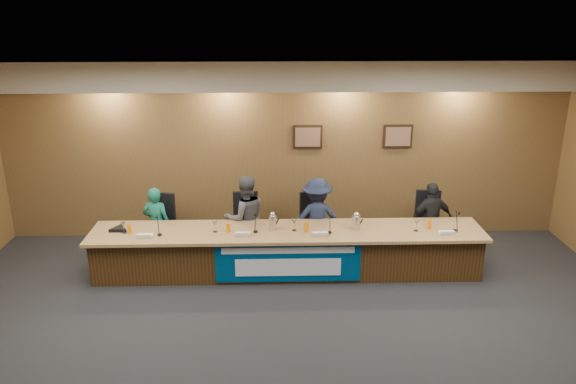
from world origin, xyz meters
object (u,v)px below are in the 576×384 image
office_chair_b (246,229)px  office_chair_c (316,228)px  carafe_right (356,223)px  dais_body (287,252)px  office_chair_a (159,230)px  panelist_b (245,218)px  banner (288,262)px  office_chair_d (429,227)px  panelist_c (317,219)px  carafe_mid (273,223)px  speakerphone (119,229)px  panelist_a (157,224)px  panelist_d (431,220)px

office_chair_b → office_chair_c: size_ratio=1.00×
office_chair_b → carafe_right: bearing=-24.3°
dais_body → carafe_right: bearing=-2.8°
dais_body → office_chair_a: size_ratio=12.50×
panelist_b → office_chair_b: 0.26m
dais_body → banner: (0.00, -0.41, 0.03)m
office_chair_c → office_chair_d: size_ratio=1.00×
dais_body → carafe_right: (1.07, -0.05, 0.51)m
panelist_c → panelist_b: bearing=-5.2°
carafe_right → panelist_b: bearing=160.7°
office_chair_d → panelist_c: bearing=-172.8°
carafe_mid → speakerphone: (-2.38, 0.05, -0.09)m
office_chair_a → office_chair_c: size_ratio=1.00×
office_chair_c → speakerphone: bearing=174.7°
panelist_c → carafe_right: (0.56, -0.61, 0.16)m
panelist_b → office_chair_d: (3.10, 0.10, -0.24)m
carafe_mid → office_chair_c: bearing=43.7°
panelist_a → carafe_right: 3.28m
panelist_b → panelist_d: bearing=163.6°
panelist_c → carafe_right: panelist_c is taller
office_chair_c → office_chair_d: bearing=-17.1°
panelist_b → office_chair_d: size_ratio=3.02×
dais_body → office_chair_b: bearing=135.9°
panelist_c → office_chair_b: (-1.18, 0.10, -0.22)m
banner → carafe_right: bearing=18.8°
office_chair_d → speakerphone: 5.08m
panelist_c → office_chair_d: size_ratio=2.91×
office_chair_a → office_chair_b: (1.47, 0.00, 0.00)m
panelist_a → speakerphone: 0.73m
carafe_right → panelist_a: bearing=169.2°
panelist_a → panelist_b: panelist_b is taller
panelist_a → speakerphone: bearing=61.4°
panelist_c → office_chair_c: (0.00, 0.10, -0.22)m
panelist_c → office_chair_a: panelist_c is taller
dais_body → panelist_b: size_ratio=4.14×
panelist_a → panelist_c: 2.65m
office_chair_c → carafe_mid: carafe_mid is taller
banner → office_chair_d: 2.65m
dais_body → office_chair_d: size_ratio=12.50×
panelist_b → speakerphone: panelist_b is taller
panelist_a → carafe_mid: panelist_a is taller
office_chair_d → carafe_mid: 2.77m
speakerphone → office_chair_b: bearing=18.5°
banner → panelist_b: bearing=124.9°
banner → carafe_mid: size_ratio=9.19×
panelist_c → carafe_mid: size_ratio=5.84×
dais_body → office_chair_c: bearing=52.7°
office_chair_a → speakerphone: speakerphone is taller
carafe_right → speakerphone: 3.68m
carafe_mid → panelist_c: bearing=39.4°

